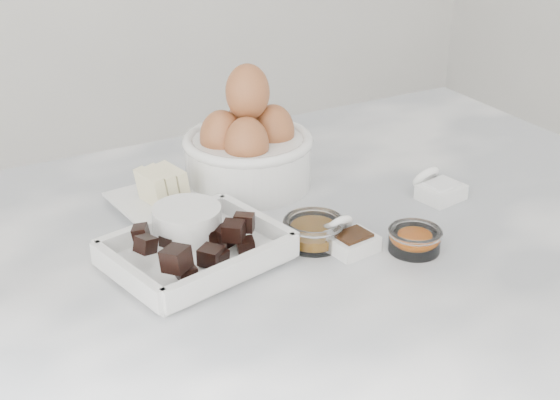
# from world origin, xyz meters

# --- Properties ---
(marble_slab) EXTENTS (1.20, 0.80, 0.04)m
(marble_slab) POSITION_xyz_m (0.00, 0.00, 0.92)
(marble_slab) COLOR silver
(marble_slab) RESTS_ON cabinet
(chocolate_dish) EXTENTS (0.23, 0.20, 0.05)m
(chocolate_dish) POSITION_xyz_m (-0.11, -0.00, 0.96)
(chocolate_dish) COLOR white
(chocolate_dish) RESTS_ON marble_slab
(butter_plate) EXTENTS (0.16, 0.16, 0.06)m
(butter_plate) POSITION_xyz_m (-0.08, 0.15, 0.96)
(butter_plate) COLOR white
(butter_plate) RESTS_ON marble_slab
(sugar_ramekin) EXTENTS (0.09, 0.09, 0.05)m
(sugar_ramekin) POSITION_xyz_m (-0.10, 0.05, 0.97)
(sugar_ramekin) COLOR white
(sugar_ramekin) RESTS_ON marble_slab
(egg_bowl) EXTENTS (0.19, 0.19, 0.18)m
(egg_bowl) POSITION_xyz_m (0.04, 0.17, 1.00)
(egg_bowl) COLOR white
(egg_bowl) RESTS_ON marble_slab
(honey_bowl) EXTENTS (0.08, 0.08, 0.03)m
(honey_bowl) POSITION_xyz_m (0.04, -0.03, 0.96)
(honey_bowl) COLOR white
(honey_bowl) RESTS_ON marble_slab
(zest_bowl) EXTENTS (0.07, 0.07, 0.03)m
(zest_bowl) POSITION_xyz_m (0.14, -0.10, 0.96)
(zest_bowl) COLOR white
(zest_bowl) RESTS_ON marble_slab
(vanilla_spoon) EXTENTS (0.06, 0.07, 0.04)m
(vanilla_spoon) POSITION_xyz_m (0.07, -0.06, 0.95)
(vanilla_spoon) COLOR white
(vanilla_spoon) RESTS_ON marble_slab
(salt_spoon) EXTENTS (0.07, 0.08, 0.05)m
(salt_spoon) POSITION_xyz_m (0.26, 0.00, 0.95)
(salt_spoon) COLOR white
(salt_spoon) RESTS_ON marble_slab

